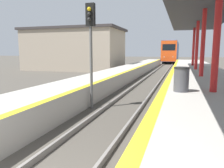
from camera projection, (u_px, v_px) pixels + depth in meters
train at (172, 52)px, 51.27m from camera, size 2.90×23.99×4.68m
signal_near at (91, 36)px, 8.97m from camera, size 0.36×0.31×4.36m
station_canopy at (205, 9)px, 12.63m from camera, size 4.35×26.88×4.15m
trash_bin at (181, 79)px, 8.14m from camera, size 0.57×0.57×0.92m
station_building at (75, 49)px, 29.25m from camera, size 12.83×7.32×5.41m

